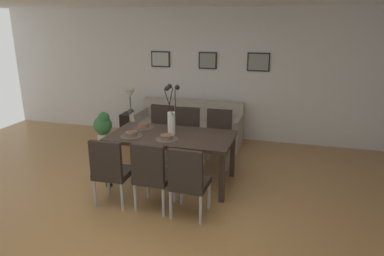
% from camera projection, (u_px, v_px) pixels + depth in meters
% --- Properties ---
extents(ground_plane, '(9.00, 9.00, 0.00)m').
position_uv_depth(ground_plane, '(142.00, 210.00, 4.54)').
color(ground_plane, '#A87A47').
extents(back_wall_panel, '(9.00, 0.10, 2.60)m').
position_uv_depth(back_wall_panel, '(204.00, 74.00, 7.15)').
color(back_wall_panel, silver).
rests_on(back_wall_panel, ground).
extents(dining_table, '(1.80, 0.97, 0.74)m').
position_uv_depth(dining_table, '(172.00, 140.00, 5.17)').
color(dining_table, '#33261E').
rests_on(dining_table, ground).
extents(dining_chair_near_left, '(0.45, 0.45, 0.92)m').
position_uv_depth(dining_chair_near_left, '(111.00, 169.00, 4.53)').
color(dining_chair_near_left, black).
rests_on(dining_chair_near_left, ground).
extents(dining_chair_near_right, '(0.45, 0.45, 0.92)m').
position_uv_depth(dining_chair_near_right, '(161.00, 129.00, 6.19)').
color(dining_chair_near_right, black).
rests_on(dining_chair_near_right, ground).
extents(dining_chair_far_left, '(0.45, 0.45, 0.92)m').
position_uv_depth(dining_chair_far_left, '(152.00, 173.00, 4.41)').
color(dining_chair_far_left, black).
rests_on(dining_chair_far_left, ground).
extents(dining_chair_far_right, '(0.47, 0.47, 0.92)m').
position_uv_depth(dining_chair_far_right, '(186.00, 132.00, 6.02)').
color(dining_chair_far_right, black).
rests_on(dining_chair_far_right, ground).
extents(dining_chair_mid_left, '(0.46, 0.46, 0.92)m').
position_uv_depth(dining_chair_mid_left, '(188.00, 179.00, 4.24)').
color(dining_chair_mid_left, black).
rests_on(dining_chair_mid_left, ground).
extents(dining_chair_mid_right, '(0.45, 0.45, 0.92)m').
position_uv_depth(dining_chair_mid_right, '(218.00, 135.00, 5.88)').
color(dining_chair_mid_right, black).
rests_on(dining_chair_mid_right, ground).
extents(centerpiece_vase, '(0.21, 0.23, 0.73)m').
position_uv_depth(centerpiece_vase, '(171.00, 116.00, 5.06)').
color(centerpiece_vase, silver).
rests_on(centerpiece_vase, dining_table).
extents(placemat_near_left, '(0.32, 0.32, 0.01)m').
position_uv_depth(placemat_near_left, '(131.00, 136.00, 5.08)').
color(placemat_near_left, '#4C4742').
rests_on(placemat_near_left, dining_table).
extents(bowl_near_left, '(0.17, 0.17, 0.07)m').
position_uv_depth(bowl_near_left, '(131.00, 134.00, 5.07)').
color(bowl_near_left, brown).
rests_on(bowl_near_left, dining_table).
extents(placemat_near_right, '(0.32, 0.32, 0.01)m').
position_uv_depth(placemat_near_right, '(143.00, 128.00, 5.48)').
color(placemat_near_right, '#4C4742').
rests_on(placemat_near_right, dining_table).
extents(bowl_near_right, '(0.17, 0.17, 0.07)m').
position_uv_depth(bowl_near_right, '(143.00, 125.00, 5.47)').
color(bowl_near_right, brown).
rests_on(bowl_near_right, dining_table).
extents(placemat_far_left, '(0.32, 0.32, 0.01)m').
position_uv_depth(placemat_far_left, '(167.00, 139.00, 4.94)').
color(placemat_far_left, '#4C4742').
rests_on(placemat_far_left, dining_table).
extents(bowl_far_left, '(0.17, 0.17, 0.07)m').
position_uv_depth(bowl_far_left, '(167.00, 137.00, 4.93)').
color(bowl_far_left, brown).
rests_on(bowl_far_left, dining_table).
extents(sofa, '(2.08, 0.84, 0.80)m').
position_uv_depth(sofa, '(189.00, 129.00, 6.98)').
color(sofa, '#A89E8E').
rests_on(sofa, ground).
extents(side_table, '(0.36, 0.36, 0.52)m').
position_uv_depth(side_table, '(132.00, 126.00, 7.28)').
color(side_table, black).
rests_on(side_table, ground).
extents(table_lamp, '(0.22, 0.22, 0.51)m').
position_uv_depth(table_lamp, '(130.00, 96.00, 7.09)').
color(table_lamp, '#4C4C51').
rests_on(table_lamp, side_table).
extents(framed_picture_left, '(0.40, 0.03, 0.32)m').
position_uv_depth(framed_picture_left, '(161.00, 59.00, 7.24)').
color(framed_picture_left, black).
extents(framed_picture_center, '(0.36, 0.03, 0.33)m').
position_uv_depth(framed_picture_center, '(208.00, 61.00, 6.98)').
color(framed_picture_center, black).
extents(framed_picture_right, '(0.43, 0.03, 0.36)m').
position_uv_depth(framed_picture_right, '(259.00, 62.00, 6.72)').
color(framed_picture_right, black).
extents(potted_plant, '(0.36, 0.36, 0.67)m').
position_uv_depth(potted_plant, '(103.00, 126.00, 6.84)').
color(potted_plant, silver).
rests_on(potted_plant, ground).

